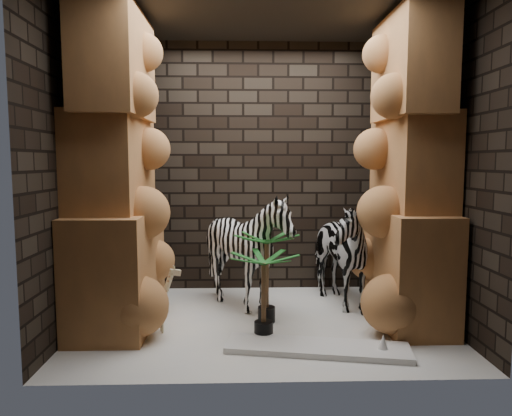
{
  "coord_description": "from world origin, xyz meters",
  "views": [
    {
      "loc": [
        -0.2,
        -4.43,
        1.58
      ],
      "look_at": [
        -0.06,
        0.15,
        1.12
      ],
      "focal_mm": 32.57,
      "sensor_mm": 36.0,
      "label": 1
    }
  ],
  "objects_px": {
    "giraffe_toy": "(153,300)",
    "palm_front": "(267,277)",
    "palm_back": "(264,295)",
    "surfboard": "(317,348)",
    "zebra_left": "(248,257)",
    "zebra_right": "(333,244)"
  },
  "relations": [
    {
      "from": "zebra_right",
      "to": "zebra_left",
      "type": "height_order",
      "value": "zebra_right"
    },
    {
      "from": "palm_back",
      "to": "zebra_right",
      "type": "bearing_deg",
      "value": 49.8
    },
    {
      "from": "palm_back",
      "to": "surfboard",
      "type": "bearing_deg",
      "value": -34.39
    },
    {
      "from": "zebra_left",
      "to": "giraffe_toy",
      "type": "distance_m",
      "value": 1.12
    },
    {
      "from": "palm_front",
      "to": "zebra_left",
      "type": "bearing_deg",
      "value": 115.55
    },
    {
      "from": "palm_back",
      "to": "surfboard",
      "type": "distance_m",
      "value": 0.64
    },
    {
      "from": "zebra_left",
      "to": "palm_front",
      "type": "bearing_deg",
      "value": -58.0
    },
    {
      "from": "giraffe_toy",
      "to": "palm_front",
      "type": "xyz_separation_m",
      "value": [
        1.06,
        0.27,
        0.13
      ]
    },
    {
      "from": "zebra_left",
      "to": "palm_back",
      "type": "xyz_separation_m",
      "value": [
        0.13,
        -0.8,
        -0.18
      ]
    },
    {
      "from": "zebra_left",
      "to": "giraffe_toy",
      "type": "bearing_deg",
      "value": -137.1
    },
    {
      "from": "giraffe_toy",
      "to": "palm_back",
      "type": "bearing_deg",
      "value": -29.12
    },
    {
      "from": "palm_back",
      "to": "giraffe_toy",
      "type": "bearing_deg",
      "value": 171.71
    },
    {
      "from": "zebra_right",
      "to": "surfboard",
      "type": "xyz_separation_m",
      "value": [
        -0.37,
        -1.25,
        -0.65
      ]
    },
    {
      "from": "giraffe_toy",
      "to": "palm_front",
      "type": "bearing_deg",
      "value": -6.5
    },
    {
      "from": "palm_back",
      "to": "surfboard",
      "type": "xyz_separation_m",
      "value": [
        0.43,
        -0.3,
        -0.37
      ]
    },
    {
      "from": "zebra_right",
      "to": "palm_front",
      "type": "bearing_deg",
      "value": -160.16
    },
    {
      "from": "palm_front",
      "to": "palm_back",
      "type": "xyz_separation_m",
      "value": [
        -0.05,
        -0.42,
        -0.06
      ]
    },
    {
      "from": "zebra_right",
      "to": "palm_back",
      "type": "height_order",
      "value": "zebra_right"
    },
    {
      "from": "zebra_right",
      "to": "palm_front",
      "type": "relative_size",
      "value": 1.51
    },
    {
      "from": "zebra_left",
      "to": "palm_front",
      "type": "relative_size",
      "value": 1.41
    },
    {
      "from": "zebra_right",
      "to": "palm_back",
      "type": "distance_m",
      "value": 1.28
    },
    {
      "from": "zebra_left",
      "to": "palm_back",
      "type": "height_order",
      "value": "zebra_left"
    }
  ]
}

